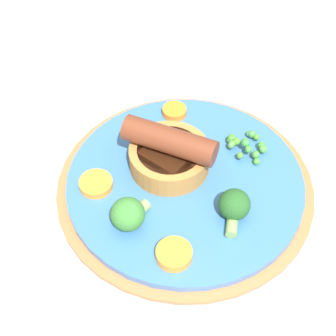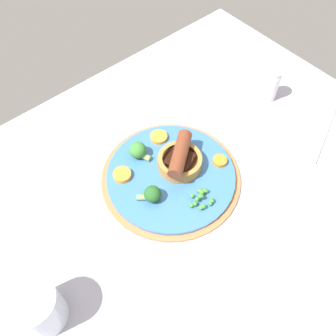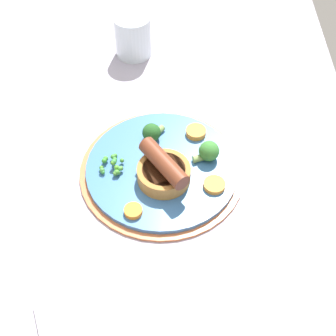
{
  "view_description": "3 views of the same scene",
  "coord_description": "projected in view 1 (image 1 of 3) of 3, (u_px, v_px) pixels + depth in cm",
  "views": [
    {
      "loc": [
        29.44,
        -24.95,
        52.9
      ],
      "look_at": [
        -5.02,
        -4.99,
        6.05
      ],
      "focal_mm": 60.0,
      "sensor_mm": 36.0,
      "label": 1
    },
    {
      "loc": [
        24.55,
        28.41,
        68.22
      ],
      "look_at": [
        -3.14,
        -3.84,
        6.84
      ],
      "focal_mm": 40.0,
      "sensor_mm": 36.0,
      "label": 2
    },
    {
      "loc": [
        -55.63,
        -5.53,
        67.14
      ],
      "look_at": [
        -5.17,
        -4.64,
        5.74
      ],
      "focal_mm": 50.0,
      "sensor_mm": 36.0,
      "label": 3
    }
  ],
  "objects": [
    {
      "name": "broccoli_floret_far",
      "position": [
        128.0,
        214.0,
        0.57
      ],
      "size": [
        3.62,
        4.74,
        3.62
      ],
      "rotation": [
        0.0,
        0.0,
        5.07
      ],
      "color": "#387A33",
      "rests_on": "dinner_plate"
    },
    {
      "name": "dinner_plate",
      "position": [
        185.0,
        185.0,
        0.63
      ],
      "size": [
        28.89,
        28.89,
        1.4
      ],
      "color": "#CC6B3D",
      "rests_on": "dining_table"
    },
    {
      "name": "sausage_pudding",
      "position": [
        169.0,
        153.0,
        0.62
      ],
      "size": [
        10.17,
        9.07,
        5.67
      ],
      "rotation": [
        0.0,
        0.0,
        0.64
      ],
      "color": "#AD7538",
      "rests_on": "dinner_plate"
    },
    {
      "name": "dining_table",
      "position": [
        228.0,
        206.0,
        0.64
      ],
      "size": [
        110.0,
        80.0,
        3.0
      ],
      "primitive_type": "cube",
      "color": "#9E99AD",
      "rests_on": "ground"
    },
    {
      "name": "salt_shaker",
      "position": [
        47.0,
        15.0,
        0.78
      ],
      "size": [
        3.61,
        3.61,
        8.15
      ],
      "color": "silver",
      "rests_on": "dining_table"
    },
    {
      "name": "carrot_slice_2",
      "position": [
        96.0,
        184.0,
        0.62
      ],
      "size": [
        4.78,
        4.78,
        0.84
      ],
      "primitive_type": "cylinder",
      "rotation": [
        0.0,
        0.0,
        1.93
      ],
      "color": "orange",
      "rests_on": "dinner_plate"
    },
    {
      "name": "carrot_slice_0",
      "position": [
        174.0,
        254.0,
        0.56
      ],
      "size": [
        4.64,
        4.64,
        1.08
      ],
      "primitive_type": "cylinder",
      "rotation": [
        0.0,
        0.0,
        0.31
      ],
      "color": "orange",
      "rests_on": "dinner_plate"
    },
    {
      "name": "fork",
      "position": [
        147.0,
        5.0,
        0.87
      ],
      "size": [
        17.33,
        8.1,
        0.6
      ],
      "primitive_type": "cube",
      "rotation": [
        0.0,
        0.0,
        0.38
      ],
      "color": "silver",
      "rests_on": "dining_table"
    },
    {
      "name": "pea_pile",
      "position": [
        245.0,
        144.0,
        0.65
      ],
      "size": [
        5.16,
        4.24,
        1.91
      ],
      "color": "#448A32",
      "rests_on": "dinner_plate"
    },
    {
      "name": "carrot_slice_1",
      "position": [
        174.0,
        111.0,
        0.69
      ],
      "size": [
        3.12,
        3.12,
        0.9
      ],
      "primitive_type": "cylinder",
      "rotation": [
        0.0,
        0.0,
        1.52
      ],
      "color": "orange",
      "rests_on": "dinner_plate"
    },
    {
      "name": "broccoli_floret_near",
      "position": [
        234.0,
        206.0,
        0.58
      ],
      "size": [
        4.49,
        4.13,
        3.39
      ],
      "rotation": [
        0.0,
        0.0,
        2.46
      ],
      "color": "#235623",
      "rests_on": "dinner_plate"
    }
  ]
}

